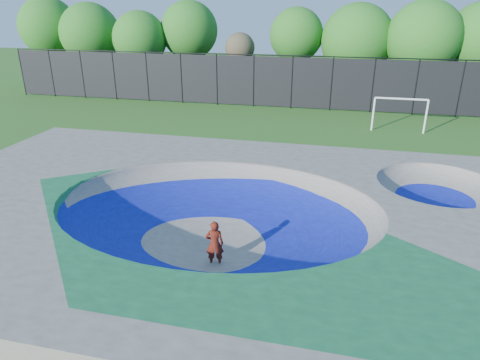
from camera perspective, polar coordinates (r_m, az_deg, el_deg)
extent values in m
plane|color=#275918|center=(14.90, -3.03, -8.17)|extent=(120.00, 120.00, 0.00)
cube|color=gray|center=(14.54, -3.09, -5.63)|extent=(22.00, 14.00, 1.50)
imported|color=#AC260D|center=(13.26, -3.41, -8.49)|extent=(0.64, 0.50, 1.54)
cube|color=black|center=(13.66, -3.33, -11.18)|extent=(0.81, 0.39, 0.05)
cylinder|color=white|center=(29.00, 17.34, 8.38)|extent=(0.12, 0.12, 2.12)
cylinder|color=white|center=(29.41, 23.55, 7.72)|extent=(0.12, 0.12, 2.12)
cylinder|color=white|center=(28.94, 20.75, 10.08)|extent=(3.18, 0.12, 0.12)
cylinder|color=black|center=(43.66, -27.05, 12.67)|extent=(0.09, 0.09, 4.00)
cylinder|color=black|center=(41.82, -23.79, 12.88)|extent=(0.09, 0.09, 4.00)
cylinder|color=black|center=(40.13, -20.25, 13.05)|extent=(0.09, 0.09, 4.00)
cylinder|color=black|center=(38.59, -16.40, 13.18)|extent=(0.09, 0.09, 4.00)
cylinder|color=black|center=(37.23, -12.24, 13.26)|extent=(0.09, 0.09, 4.00)
cylinder|color=black|center=(36.07, -7.80, 13.27)|extent=(0.09, 0.09, 4.00)
cylinder|color=black|center=(35.13, -3.09, 13.20)|extent=(0.09, 0.09, 4.00)
cylinder|color=black|center=(34.42, 1.84, 13.03)|extent=(0.09, 0.09, 4.00)
cylinder|color=black|center=(33.97, 6.94, 12.76)|extent=(0.09, 0.09, 4.00)
cylinder|color=black|center=(33.77, 12.11, 12.38)|extent=(0.09, 0.09, 4.00)
cylinder|color=black|center=(33.85, 17.29, 11.91)|extent=(0.09, 0.09, 4.00)
cylinder|color=black|center=(34.18, 22.39, 11.34)|extent=(0.09, 0.09, 4.00)
cylinder|color=black|center=(34.78, 27.32, 10.71)|extent=(0.09, 0.09, 4.00)
cube|color=black|center=(33.97, 6.94, 12.76)|extent=(48.00, 0.03, 3.80)
cylinder|color=black|center=(33.70, 7.10, 16.11)|extent=(48.00, 0.08, 0.08)
cylinder|color=#4B3C25|center=(48.24, -23.43, 13.64)|extent=(0.44, 0.44, 3.46)
sphere|color=#226B1C|center=(47.93, -24.16, 18.13)|extent=(5.59, 5.59, 5.59)
cylinder|color=#4B3C25|center=(45.26, -18.77, 13.46)|extent=(0.44, 0.44, 2.93)
sphere|color=#226B1C|center=(44.92, -19.35, 17.94)|extent=(5.60, 5.60, 5.60)
cylinder|color=#4B3C25|center=(41.79, -12.83, 13.42)|extent=(0.44, 0.44, 2.93)
sphere|color=#226B1C|center=(41.44, -13.23, 17.89)|extent=(4.82, 4.82, 4.82)
cylinder|color=#4B3C25|center=(41.90, -6.56, 14.21)|extent=(0.44, 0.44, 3.47)
sphere|color=#226B1C|center=(41.55, -6.80, 19.23)|extent=(5.18, 5.18, 5.18)
cylinder|color=#4B3C25|center=(39.45, -0.02, 13.48)|extent=(0.44, 0.44, 2.97)
sphere|color=brown|center=(39.14, -0.02, 17.22)|extent=(2.60, 2.60, 2.60)
cylinder|color=#4B3C25|center=(39.51, 7.26, 13.66)|extent=(0.44, 0.44, 3.43)
sphere|color=#226B1C|center=(39.15, 7.52, 18.63)|extent=(4.59, 4.59, 4.59)
cylinder|color=#4B3C25|center=(38.88, 14.82, 12.36)|extent=(0.44, 0.44, 2.61)
sphere|color=#226B1C|center=(38.47, 15.36, 17.52)|extent=(5.92, 5.92, 5.92)
cylinder|color=#4B3C25|center=(38.28, 22.45, 11.56)|extent=(0.44, 0.44, 2.96)
sphere|color=#226B1C|center=(37.87, 23.29, 16.96)|extent=(5.80, 5.80, 5.80)
cylinder|color=#4B3C25|center=(40.03, 28.63, 10.92)|extent=(0.44, 0.44, 2.92)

